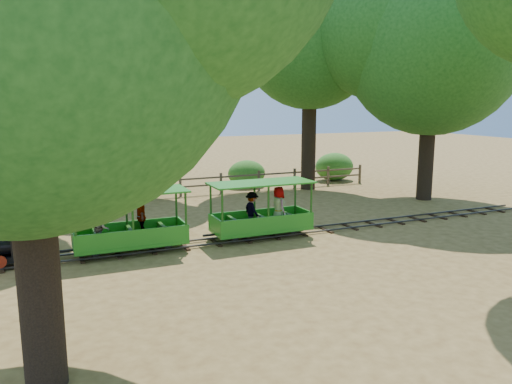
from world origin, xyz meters
name	(u,v)px	position (x,y,z in m)	size (l,w,h in m)	color
ground	(273,236)	(0.00, 0.00, 0.00)	(90.00, 90.00, 0.00)	#A48447
track	(273,234)	(0.00, 0.00, 0.07)	(22.00, 1.00, 0.10)	#3F3D3A
carriage_front	(128,228)	(-4.68, 0.02, 0.77)	(3.36, 1.42, 1.74)	#237E1B
carriage_rear	(263,214)	(-0.37, -0.02, 0.80)	(3.36, 1.37, 1.74)	#237E1B
oak_nc	(145,15)	(-2.03, 9.58, 8.29)	(7.33, 6.45, 10.94)	#2D2116
oak_ne	(309,31)	(5.47, 7.59, 7.73)	(8.55, 7.52, 10.81)	#2D2116
oak_e	(431,37)	(8.96, 3.10, 7.12)	(9.58, 8.43, 10.55)	#2D2116
fence	(201,183)	(0.00, 8.00, 0.58)	(18.10, 0.10, 1.00)	brown
shrub_west	(106,178)	(-4.20, 9.30, 0.88)	(2.53, 1.95, 1.75)	#2D6B1E
shrub_mid_w	(106,173)	(-4.15, 9.30, 1.12)	(3.24, 2.49, 2.24)	#2D6B1E
shrub_mid_e	(247,174)	(2.87, 9.30, 0.69)	(1.99, 1.53, 1.38)	#2D6B1E
shrub_east	(334,167)	(8.18, 9.30, 0.78)	(2.24, 1.72, 1.55)	#2D6B1E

